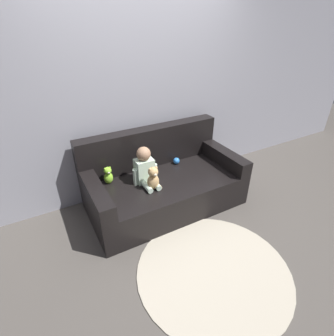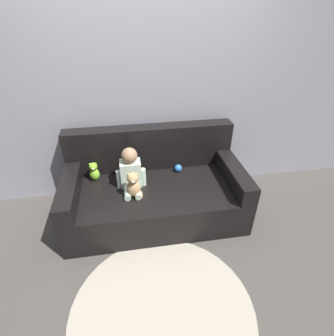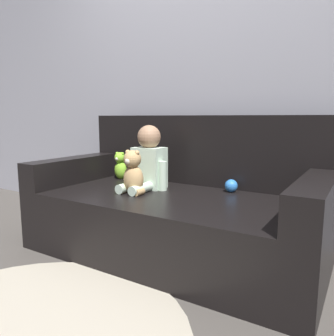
{
  "view_description": "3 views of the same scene",
  "coord_description": "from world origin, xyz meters",
  "px_view_note": "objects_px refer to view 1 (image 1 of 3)",
  "views": [
    {
      "loc": [
        -1.24,
        -2.28,
        2.04
      ],
      "look_at": [
        -0.01,
        -0.07,
        0.56
      ],
      "focal_mm": 28.0,
      "sensor_mm": 36.0,
      "label": 1
    },
    {
      "loc": [
        -0.23,
        -2.16,
        2.01
      ],
      "look_at": [
        0.12,
        -0.05,
        0.62
      ],
      "focal_mm": 28.0,
      "sensor_mm": 36.0,
      "label": 2
    },
    {
      "loc": [
        1.02,
        -1.75,
        0.87
      ],
      "look_at": [
        -0.03,
        -0.04,
        0.55
      ],
      "focal_mm": 35.0,
      "sensor_mm": 36.0,
      "label": 3
    }
  ],
  "objects_px": {
    "plush_toy_side": "(108,175)",
    "toy_ball": "(176,161)",
    "person_baby": "(145,168)",
    "teddy_bear_brown": "(153,179)",
    "couch": "(162,182)"
  },
  "relations": [
    {
      "from": "plush_toy_side",
      "to": "toy_ball",
      "type": "bearing_deg",
      "value": 1.24
    },
    {
      "from": "person_baby",
      "to": "teddy_bear_brown",
      "type": "bearing_deg",
      "value": -86.04
    },
    {
      "from": "teddy_bear_brown",
      "to": "plush_toy_side",
      "type": "relative_size",
      "value": 1.31
    },
    {
      "from": "plush_toy_side",
      "to": "teddy_bear_brown",
      "type": "bearing_deg",
      "value": -41.64
    },
    {
      "from": "couch",
      "to": "toy_ball",
      "type": "distance_m",
      "value": 0.36
    },
    {
      "from": "couch",
      "to": "toy_ball",
      "type": "relative_size",
      "value": 21.95
    },
    {
      "from": "teddy_bear_brown",
      "to": "toy_ball",
      "type": "relative_size",
      "value": 3.36
    },
    {
      "from": "couch",
      "to": "toy_ball",
      "type": "xyz_separation_m",
      "value": [
        0.29,
        0.16,
        0.14
      ]
    },
    {
      "from": "teddy_bear_brown",
      "to": "toy_ball",
      "type": "distance_m",
      "value": 0.63
    },
    {
      "from": "plush_toy_side",
      "to": "couch",
      "type": "bearing_deg",
      "value": -12.63
    },
    {
      "from": "plush_toy_side",
      "to": "toy_ball",
      "type": "height_order",
      "value": "plush_toy_side"
    },
    {
      "from": "teddy_bear_brown",
      "to": "toy_ball",
      "type": "bearing_deg",
      "value": 35.67
    },
    {
      "from": "couch",
      "to": "teddy_bear_brown",
      "type": "height_order",
      "value": "couch"
    },
    {
      "from": "couch",
      "to": "plush_toy_side",
      "type": "height_order",
      "value": "couch"
    },
    {
      "from": "person_baby",
      "to": "plush_toy_side",
      "type": "bearing_deg",
      "value": 156.17
    }
  ]
}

